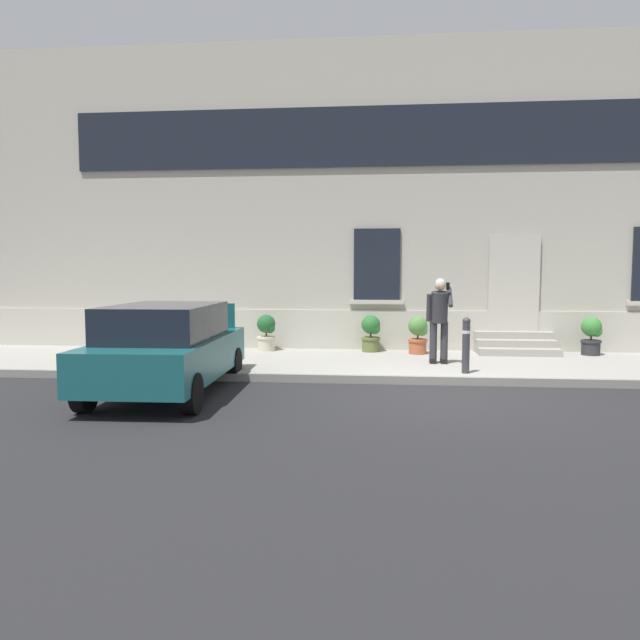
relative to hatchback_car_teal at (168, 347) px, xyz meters
name	(u,v)px	position (x,y,z in m)	size (l,w,h in m)	color
ground_plane	(440,395)	(4.50, 0.30, -0.79)	(80.00, 80.00, 0.00)	#232326
sidewalk	(426,365)	(4.50, 3.10, -0.71)	(24.00, 3.60, 0.15)	#99968E
curb_edge	(435,381)	(4.50, 1.24, -0.71)	(24.00, 0.12, 0.15)	gray
building_facade	(421,203)	(4.50, 5.59, 2.94)	(24.00, 1.52, 7.50)	#B2AD9E
entrance_stoop	(515,345)	(6.64, 4.53, -0.45)	(1.80, 0.96, 0.48)	#9E998E
hatchback_car_teal	(168,347)	(0.00, 0.00, 0.00)	(1.87, 4.10, 1.50)	#165156
bollard_near_person	(466,343)	(5.10, 1.65, -0.08)	(0.15, 0.15, 1.04)	#333338
person_on_phone	(439,315)	(4.71, 2.73, 0.36)	(0.51, 0.50, 1.75)	#2D2D33
planter_cream	(267,332)	(0.84, 4.41, -0.18)	(0.44, 0.44, 0.86)	beige
planter_olive	(371,332)	(3.31, 4.47, -0.18)	(0.44, 0.44, 0.86)	#606B38
planter_terracotta	(418,334)	(4.39, 4.20, -0.18)	(0.44, 0.44, 0.86)	#B25B38
planter_charcoal	(592,335)	(8.27, 4.37, -0.18)	(0.44, 0.44, 0.86)	#2D2D30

